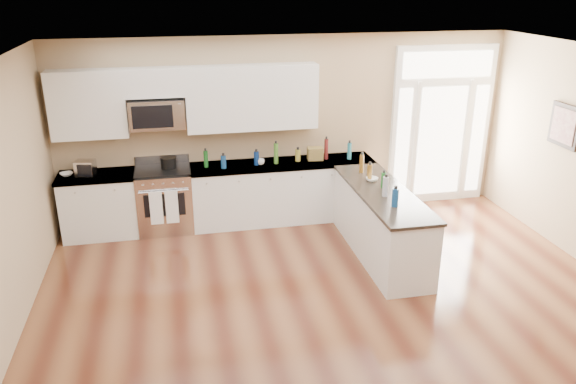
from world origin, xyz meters
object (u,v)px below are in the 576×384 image
(toaster_oven, at_px, (85,168))
(peninsula_cabinet, at_px, (381,225))
(stockpot, at_px, (168,162))
(kitchen_range, at_px, (165,199))

(toaster_oven, bearing_deg, peninsula_cabinet, -6.98)
(stockpot, relative_size, toaster_oven, 0.89)
(peninsula_cabinet, xyz_separation_m, stockpot, (-2.77, 1.51, 0.60))
(kitchen_range, height_order, toaster_oven, toaster_oven)
(stockpot, distance_m, toaster_oven, 1.16)
(peninsula_cabinet, bearing_deg, kitchen_range, 153.18)
(peninsula_cabinet, height_order, toaster_oven, toaster_oven)
(peninsula_cabinet, xyz_separation_m, kitchen_range, (-2.87, 1.45, 0.04))
(kitchen_range, distance_m, toaster_oven, 1.21)
(toaster_oven, bearing_deg, kitchen_range, 14.08)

